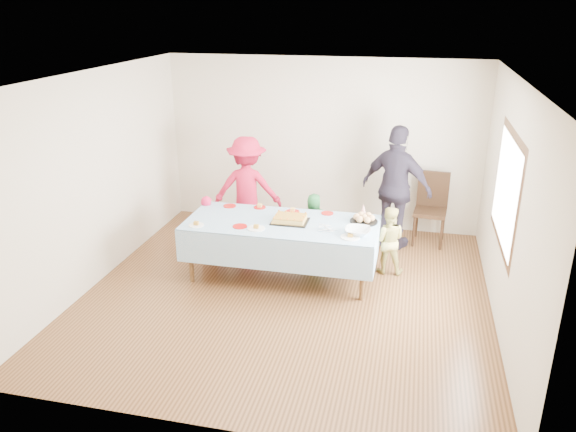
% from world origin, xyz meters
% --- Properties ---
extents(ground, '(5.00, 5.00, 0.00)m').
position_xyz_m(ground, '(0.00, 0.00, 0.00)').
color(ground, '#492C14').
rests_on(ground, ground).
extents(room_walls, '(5.04, 5.04, 2.72)m').
position_xyz_m(room_walls, '(0.05, 0.00, 1.77)').
color(room_walls, beige).
rests_on(room_walls, ground).
extents(party_table, '(2.50, 1.10, 0.78)m').
position_xyz_m(party_table, '(-0.18, 0.46, 0.72)').
color(party_table, '#50341B').
rests_on(party_table, ground).
extents(birthday_cake, '(0.47, 0.36, 0.08)m').
position_xyz_m(birthday_cake, '(-0.07, 0.49, 0.82)').
color(birthday_cake, black).
rests_on(birthday_cake, party_table).
extents(rolls_tray, '(0.36, 0.36, 0.11)m').
position_xyz_m(rolls_tray, '(0.87, 0.70, 0.83)').
color(rolls_tray, black).
rests_on(rolls_tray, party_table).
extents(punch_bowl, '(0.32, 0.32, 0.08)m').
position_xyz_m(punch_bowl, '(0.84, 0.27, 0.82)').
color(punch_bowl, silver).
rests_on(punch_bowl, party_table).
extents(party_hat, '(0.11, 0.11, 0.19)m').
position_xyz_m(party_hat, '(0.84, 0.87, 0.87)').
color(party_hat, silver).
rests_on(party_hat, party_table).
extents(fork_pile, '(0.24, 0.18, 0.07)m').
position_xyz_m(fork_pile, '(0.46, 0.29, 0.81)').
color(fork_pile, white).
rests_on(fork_pile, party_table).
extents(plate_red_far_a, '(0.18, 0.18, 0.01)m').
position_xyz_m(plate_red_far_a, '(-1.03, 0.88, 0.79)').
color(plate_red_far_a, red).
rests_on(plate_red_far_a, party_table).
extents(plate_red_far_b, '(0.17, 0.17, 0.01)m').
position_xyz_m(plate_red_far_b, '(-0.60, 0.92, 0.79)').
color(plate_red_far_b, red).
rests_on(plate_red_far_b, party_table).
extents(plate_red_far_c, '(0.19, 0.19, 0.01)m').
position_xyz_m(plate_red_far_c, '(-0.12, 0.86, 0.79)').
color(plate_red_far_c, red).
rests_on(plate_red_far_c, party_table).
extents(plate_red_far_d, '(0.17, 0.17, 0.01)m').
position_xyz_m(plate_red_far_d, '(0.36, 0.90, 0.79)').
color(plate_red_far_d, red).
rests_on(plate_red_far_d, party_table).
extents(plate_red_near, '(0.19, 0.19, 0.01)m').
position_xyz_m(plate_red_near, '(-0.66, 0.18, 0.79)').
color(plate_red_near, red).
rests_on(plate_red_near, party_table).
extents(plate_white_left, '(0.20, 0.20, 0.01)m').
position_xyz_m(plate_white_left, '(-1.21, 0.09, 0.79)').
color(plate_white_left, white).
rests_on(plate_white_left, party_table).
extents(plate_white_mid, '(0.23, 0.23, 0.01)m').
position_xyz_m(plate_white_mid, '(-0.43, 0.16, 0.79)').
color(plate_white_mid, white).
rests_on(plate_white_mid, party_table).
extents(plate_white_right, '(0.24, 0.24, 0.01)m').
position_xyz_m(plate_white_right, '(0.76, 0.14, 0.79)').
color(plate_white_right, white).
rests_on(plate_white_right, party_table).
extents(dining_chair, '(0.51, 0.51, 1.08)m').
position_xyz_m(dining_chair, '(1.76, 2.13, 0.60)').
color(dining_chair, black).
rests_on(dining_chair, ground).
extents(toddler_left, '(0.34, 0.23, 0.90)m').
position_xyz_m(toddler_left, '(-1.38, 0.90, 0.45)').
color(toddler_left, '#E11C4C').
rests_on(toddler_left, ground).
extents(toddler_mid, '(0.47, 0.37, 0.84)m').
position_xyz_m(toddler_mid, '(0.07, 1.48, 0.42)').
color(toddler_mid, '#246E35').
rests_on(toddler_mid, ground).
extents(toddler_right, '(0.47, 0.37, 0.94)m').
position_xyz_m(toddler_right, '(1.19, 0.90, 0.47)').
color(toddler_right, tan).
rests_on(toddler_right, ground).
extents(adult_left, '(1.10, 0.72, 1.61)m').
position_xyz_m(adult_left, '(-1.00, 1.64, 0.80)').
color(adult_left, red).
rests_on(adult_left, ground).
extents(adult_right, '(1.17, 0.84, 1.85)m').
position_xyz_m(adult_right, '(1.23, 1.79, 0.92)').
color(adult_right, '#2C2634').
rests_on(adult_right, ground).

